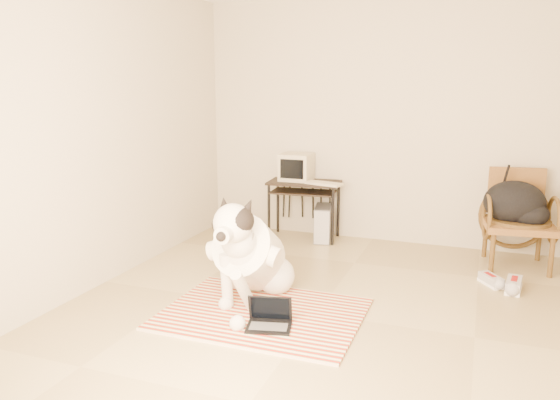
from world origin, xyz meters
The scene contains 15 objects.
floor centered at (0.00, 0.00, 0.00)m, with size 4.50×4.50×0.00m, color tan.
wall_back centered at (0.00, 2.25, 1.35)m, with size 4.50×4.50×0.00m, color beige.
wall_front centered at (0.00, -2.25, 1.35)m, with size 4.50×4.50×0.00m, color beige.
wall_left centered at (-2.00, 0.00, 1.35)m, with size 4.50×4.50×0.00m, color beige.
rug centered at (-0.39, -0.17, 0.01)m, with size 1.52×1.17×0.02m.
dog centered at (-0.60, 0.08, 0.38)m, with size 0.64×1.33×0.97m.
laptop centered at (-0.25, -0.38, 0.07)m, with size 0.37×0.30×0.23m.
computer_desk centered at (-0.76, 1.98, 0.58)m, with size 0.84×0.52×0.67m.
crt_monitor centered at (-0.87, 2.03, 0.83)m, with size 0.35×0.34×0.31m.
desk_keyboard centered at (-0.49, 1.87, 0.69)m, with size 0.41×0.15×0.03m, color #BFB596.
pc_tower centered at (-0.53, 1.99, 0.20)m, with size 0.26×0.45×0.40m.
rattan_chair centered at (1.50, 1.82, 0.48)m, with size 0.69×0.68×0.94m.
backpack centered at (1.47, 1.75, 0.63)m, with size 0.60×0.47×0.42m.
sneaker_left centered at (1.28, 1.15, 0.04)m, with size 0.24×0.28×0.09m.
sneaker_right centered at (1.46, 1.07, 0.05)m, with size 0.16×0.32×0.11m.
Camera 1 is at (1.13, -3.84, 1.77)m, focal length 35.00 mm.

